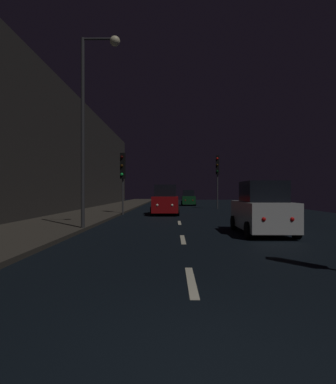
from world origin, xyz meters
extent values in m
cube|color=black|center=(0.00, 24.50, -0.01)|extent=(25.11, 84.00, 0.02)
cube|color=#38332B|center=(-6.36, 24.50, 0.07)|extent=(4.40, 84.00, 0.15)
cube|color=#2D2B28|center=(-8.96, 21.00, 4.98)|extent=(0.80, 63.00, 9.97)
cube|color=beige|center=(0.00, 3.00, 0.01)|extent=(0.16, 2.20, 0.01)
cube|color=beige|center=(0.00, 8.49, 0.01)|extent=(0.16, 2.20, 0.01)
cube|color=beige|center=(0.00, 14.82, 0.01)|extent=(0.16, 2.20, 0.01)
cylinder|color=#38383A|center=(4.06, 29.60, 1.70)|extent=(0.12, 0.12, 3.40)
cube|color=black|center=(4.06, 29.60, 4.35)|extent=(0.37, 0.40, 1.90)
sphere|color=red|center=(4.02, 29.43, 4.98)|extent=(0.22, 0.22, 0.22)
sphere|color=black|center=(4.02, 29.43, 4.35)|extent=(0.22, 0.22, 0.22)
sphere|color=black|center=(4.02, 29.43, 3.72)|extent=(0.22, 0.22, 0.22)
cylinder|color=#38383A|center=(-4.06, 20.95, 1.33)|extent=(0.12, 0.12, 2.66)
cube|color=black|center=(-4.06, 20.95, 3.61)|extent=(0.37, 0.40, 1.90)
sphere|color=black|center=(-4.10, 20.78, 4.24)|extent=(0.22, 0.22, 0.22)
sphere|color=black|center=(-4.10, 20.78, 3.61)|extent=(0.22, 0.22, 0.22)
sphere|color=#19D84C|center=(-4.10, 20.78, 2.97)|extent=(0.22, 0.22, 0.22)
cylinder|color=#2D2D30|center=(-4.26, 10.92, 4.18)|extent=(0.16, 0.16, 8.37)
cylinder|color=#2D2D30|center=(-3.56, 10.92, 8.32)|extent=(1.40, 0.10, 0.10)
sphere|color=beige|center=(-2.86, 10.92, 8.22)|extent=(0.44, 0.44, 0.44)
cube|color=maroon|center=(-0.93, 21.31, 0.79)|extent=(1.85, 4.31, 1.13)
cube|color=black|center=(-0.93, 21.47, 1.79)|extent=(1.57, 2.16, 0.86)
cylinder|color=black|center=(-0.02, 19.80, 0.33)|extent=(0.23, 0.66, 0.66)
cylinder|color=black|center=(-1.83, 19.80, 0.33)|extent=(0.23, 0.66, 0.66)
cylinder|color=black|center=(-0.02, 22.82, 0.33)|extent=(0.23, 0.66, 0.66)
cylinder|color=black|center=(-1.83, 22.82, 0.33)|extent=(0.23, 0.66, 0.66)
sphere|color=white|center=(-0.42, 19.20, 0.79)|extent=(0.18, 0.18, 0.18)
sphere|color=white|center=(-1.43, 19.20, 0.79)|extent=(0.18, 0.18, 0.18)
sphere|color=red|center=(-0.42, 23.42, 0.79)|extent=(0.18, 0.18, 0.18)
sphere|color=red|center=(-1.43, 23.42, 0.79)|extent=(0.18, 0.18, 0.18)
cube|color=silver|center=(3.26, 10.16, 0.76)|extent=(1.77, 4.14, 1.08)
cube|color=black|center=(3.26, 10.02, 1.72)|extent=(1.51, 2.07, 0.83)
cylinder|color=black|center=(2.39, 11.61, 0.32)|extent=(0.22, 0.63, 0.63)
cylinder|color=black|center=(4.13, 11.61, 0.32)|extent=(0.22, 0.63, 0.63)
cylinder|color=black|center=(2.39, 8.72, 0.32)|extent=(0.22, 0.63, 0.63)
cylinder|color=black|center=(4.13, 8.72, 0.32)|extent=(0.22, 0.63, 0.63)
sphere|color=slate|center=(2.77, 12.19, 0.76)|extent=(0.18, 0.18, 0.18)
sphere|color=slate|center=(3.75, 12.19, 0.76)|extent=(0.18, 0.18, 0.18)
sphere|color=red|center=(2.77, 8.14, 0.76)|extent=(0.18, 0.18, 0.18)
sphere|color=red|center=(3.75, 8.14, 0.76)|extent=(0.18, 0.18, 0.18)
cube|color=#0F3819|center=(1.54, 37.64, 0.68)|extent=(1.58, 3.69, 0.97)
cube|color=black|center=(1.54, 37.51, 1.53)|extent=(1.34, 1.84, 0.74)
cylinder|color=black|center=(0.76, 38.93, 0.28)|extent=(0.19, 0.56, 0.56)
cylinder|color=black|center=(2.31, 38.93, 0.28)|extent=(0.19, 0.56, 0.56)
cylinder|color=black|center=(0.76, 36.35, 0.28)|extent=(0.19, 0.56, 0.56)
cylinder|color=black|center=(2.31, 36.35, 0.28)|extent=(0.19, 0.56, 0.56)
sphere|color=slate|center=(1.10, 39.45, 0.68)|extent=(0.16, 0.16, 0.16)
sphere|color=slate|center=(1.97, 39.45, 0.68)|extent=(0.16, 0.16, 0.16)
sphere|color=red|center=(1.10, 35.83, 0.68)|extent=(0.16, 0.16, 0.16)
sphere|color=red|center=(1.97, 35.83, 0.68)|extent=(0.16, 0.16, 0.16)
camera|label=1|loc=(-0.34, -3.31, 1.72)|focal=30.96mm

